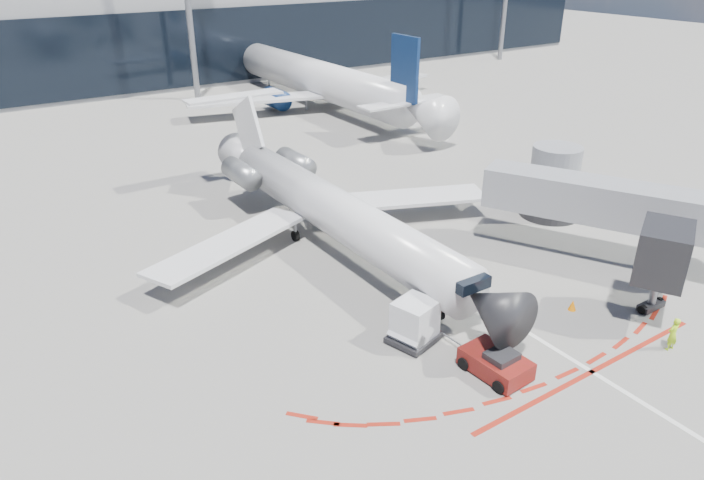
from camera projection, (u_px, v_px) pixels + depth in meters
ground at (422, 268)px, 35.69m from camera, size 260.00×260.00×0.00m
apron_centerline at (401, 254)px, 37.19m from camera, size 0.25×40.00×0.01m
apron_stop_bar at (592, 372)px, 27.03m from camera, size 14.00×0.25×0.01m
terminal_building at (106, 13)px, 80.97m from camera, size 150.00×24.15×24.00m
jet_bridge at (586, 200)px, 37.01m from camera, size 10.03×15.20×4.90m
regional_jet at (327, 206)px, 37.66m from camera, size 23.38×28.84×7.22m
pushback_tug at (496, 363)px, 26.73m from camera, size 2.10×4.62×1.19m
ramp_worker at (673, 334)px, 28.19m from camera, size 0.63×0.44×1.65m
uld_container at (415, 322)px, 28.71m from camera, size 2.64×2.41×2.07m
safety_cone_right at (572, 305)px, 31.47m from camera, size 0.40×0.40×0.55m
bg_airliner_1 at (319, 53)px, 68.72m from camera, size 35.93×38.05×11.63m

